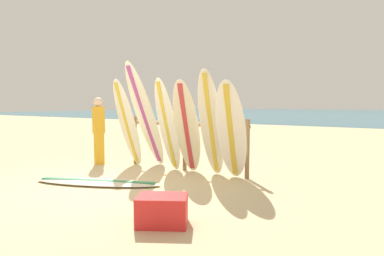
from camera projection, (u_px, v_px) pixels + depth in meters
ground_plane at (110, 184)px, 5.70m from camera, size 120.00×120.00×0.00m
ocean_water at (364, 113)px, 54.21m from camera, size 120.00×80.00×0.01m
surfboard_rack at (185, 136)px, 6.87m from camera, size 3.07×0.09×1.17m
surfboard_leaning_far_left at (127, 123)px, 7.21m from camera, size 0.61×0.76×2.04m
surfboard_leaning_left at (145, 116)px, 7.06m from camera, size 0.58×1.16×2.39m
surfboard_leaning_center_left at (167, 125)px, 6.69m from camera, size 0.61×0.68×2.03m
surfboard_leaning_center at (187, 128)px, 6.43m from camera, size 0.68×0.87×1.96m
surfboard_leaning_center_right at (211, 125)px, 6.07m from camera, size 0.62×0.96×2.13m
surfboard_leaning_right at (231, 131)px, 5.84m from camera, size 0.71×0.92×1.91m
surfboard_lying_on_sand at (97, 182)px, 5.71m from camera, size 2.43×1.45×0.08m
beachgoer_standing at (99, 128)px, 7.54m from camera, size 0.26×0.31×1.63m
cooler_box at (162, 210)px, 3.76m from camera, size 0.72×0.65×0.36m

